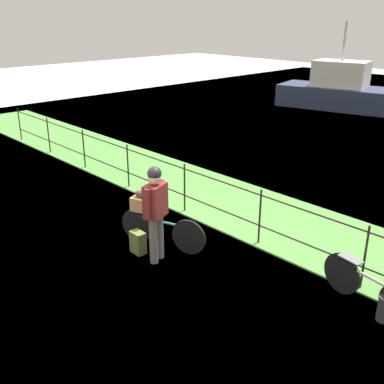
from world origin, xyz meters
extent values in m
plane|color=beige|center=(0.00, 0.00, 0.00)|extent=(60.00, 60.00, 0.00)
cube|color=#569342|center=(0.00, 2.86, 0.01)|extent=(27.00, 2.40, 0.03)
cylinder|color=#28231E|center=(-9.00, 1.81, 0.53)|extent=(0.04, 0.04, 1.07)
cylinder|color=#28231E|center=(-7.00, 1.81, 0.53)|extent=(0.04, 0.04, 1.07)
cylinder|color=#28231E|center=(-5.00, 1.81, 0.53)|extent=(0.04, 0.04, 1.07)
cylinder|color=#28231E|center=(-3.00, 1.81, 0.53)|extent=(0.04, 0.04, 1.07)
cylinder|color=#28231E|center=(-1.00, 1.81, 0.53)|extent=(0.04, 0.04, 1.07)
cylinder|color=#28231E|center=(1.00, 1.81, 0.53)|extent=(0.04, 0.04, 1.07)
cylinder|color=#28231E|center=(3.00, 1.81, 0.53)|extent=(0.04, 0.04, 1.07)
cylinder|color=#28231E|center=(0.00, 1.81, 0.37)|extent=(18.00, 0.03, 0.03)
cylinder|color=#28231E|center=(0.00, 1.81, 0.96)|extent=(18.00, 0.03, 0.03)
cylinder|color=black|center=(0.39, 0.64, 0.32)|extent=(0.62, 0.26, 0.64)
cylinder|color=black|center=(-0.61, 0.28, 0.32)|extent=(0.62, 0.26, 0.64)
cylinder|color=#337F70|center=(-0.11, 0.46, 0.50)|extent=(0.79, 0.32, 0.04)
cube|color=black|center=(-0.50, 0.32, 0.54)|extent=(0.22, 0.15, 0.06)
cube|color=slate|center=(-0.50, 0.32, 0.63)|extent=(0.39, 0.27, 0.02)
cube|color=#A87F51|center=(-0.50, 0.32, 0.77)|extent=(0.42, 0.36, 0.25)
ellipsoid|color=#4C3D2D|center=(-0.50, 0.32, 0.96)|extent=(0.31, 0.23, 0.13)
sphere|color=#4C3D2D|center=(-0.38, 0.36, 1.02)|extent=(0.11, 0.11, 0.11)
cylinder|color=slate|center=(0.15, 0.18, 0.41)|extent=(0.14, 0.14, 0.82)
cylinder|color=slate|center=(0.22, 0.00, 0.41)|extent=(0.14, 0.14, 0.82)
cube|color=maroon|center=(0.18, 0.09, 1.10)|extent=(0.38, 0.46, 0.56)
cylinder|color=maroon|center=(0.11, 0.30, 1.13)|extent=(0.10, 0.10, 0.50)
cylinder|color=maroon|center=(0.26, -0.12, 1.13)|extent=(0.10, 0.10, 0.50)
sphere|color=tan|center=(0.18, 0.09, 1.49)|extent=(0.22, 0.22, 0.22)
sphere|color=black|center=(0.18, 0.09, 1.57)|extent=(0.23, 0.23, 0.23)
cube|color=olive|center=(-0.24, 0.01, 0.20)|extent=(0.29, 0.19, 0.40)
cylinder|color=black|center=(2.83, 1.50, 0.32)|extent=(0.63, 0.16, 0.64)
cylinder|color=#BCB7B2|center=(3.31, 1.41, 0.49)|extent=(0.76, 0.18, 0.04)
cube|color=black|center=(2.94, 1.48, 0.54)|extent=(0.21, 0.12, 0.06)
cube|color=slate|center=(2.94, 1.48, 0.63)|extent=(0.38, 0.22, 0.02)
cube|color=#2D3856|center=(-4.73, 14.34, 0.47)|extent=(5.38, 3.11, 0.93)
cube|color=silver|center=(-4.73, 14.34, 1.47)|extent=(2.49, 1.87, 1.08)
cylinder|color=#B2B2B2|center=(-4.73, 14.34, 2.82)|extent=(0.10, 0.10, 1.60)
camera|label=1|loc=(5.62, -4.20, 3.96)|focal=42.98mm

